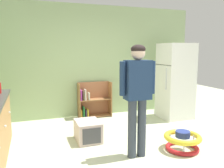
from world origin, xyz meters
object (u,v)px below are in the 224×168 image
object	(u,v)px
bookshelf	(92,101)
standing_person	(138,90)
refrigerator	(175,81)
baby_walker	(182,141)
pet_carrier	(88,131)

from	to	relation	value
bookshelf	standing_person	distance (m)	2.42
refrigerator	baby_walker	xyz separation A→B (m)	(-0.97, -1.66, -0.73)
baby_walker	pet_carrier	distance (m)	1.63
standing_person	pet_carrier	size ratio (longest dim) A/B	3.08
refrigerator	baby_walker	distance (m)	2.06
standing_person	refrigerator	bearing A→B (deg)	42.25
standing_person	baby_walker	bearing A→B (deg)	-3.30
refrigerator	pet_carrier	bearing A→B (deg)	-162.17
bookshelf	baby_walker	size ratio (longest dim) A/B	1.41
refrigerator	standing_person	world-z (taller)	refrigerator
refrigerator	pet_carrier	distance (m)	2.55
standing_person	baby_walker	distance (m)	1.18
refrigerator	baby_walker	world-z (taller)	refrigerator
refrigerator	baby_walker	size ratio (longest dim) A/B	2.95
refrigerator	bookshelf	distance (m)	2.06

